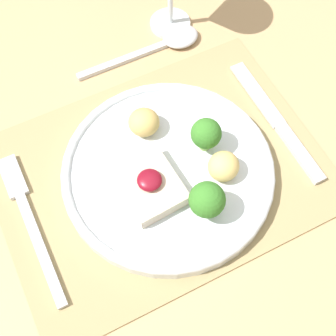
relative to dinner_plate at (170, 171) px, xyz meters
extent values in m
plane|color=gray|center=(-0.01, 0.01, -0.76)|extent=(8.00, 8.00, 0.00)
cube|color=tan|center=(-0.01, 0.01, -0.03)|extent=(1.42, 1.20, 0.03)
cube|color=#9E895B|center=(-0.01, 0.01, -0.02)|extent=(0.41, 0.30, 0.00)
cylinder|color=silver|center=(0.00, 0.00, -0.01)|extent=(0.27, 0.27, 0.02)
torus|color=silver|center=(0.00, 0.00, 0.00)|extent=(0.27, 0.27, 0.01)
cube|color=beige|center=(-0.03, -0.01, 0.01)|extent=(0.07, 0.09, 0.02)
ellipsoid|color=maroon|center=(-0.03, -0.01, 0.03)|extent=(0.03, 0.03, 0.01)
cylinder|color=#84B256|center=(0.05, 0.01, 0.01)|extent=(0.01, 0.01, 0.02)
sphere|color=#387A28|center=(0.05, 0.01, 0.03)|extent=(0.04, 0.04, 0.04)
cylinder|color=#84B256|center=(0.01, -0.07, 0.01)|extent=(0.01, 0.01, 0.02)
sphere|color=#387A28|center=(0.01, -0.07, 0.03)|extent=(0.04, 0.04, 0.04)
ellipsoid|color=#DBBC6B|center=(0.06, -0.03, 0.02)|extent=(0.05, 0.05, 0.03)
ellipsoid|color=tan|center=(0.00, 0.07, 0.02)|extent=(0.06, 0.06, 0.03)
cube|color=silver|center=(-0.18, -0.02, -0.01)|extent=(0.01, 0.15, 0.01)
cube|color=silver|center=(-0.18, 0.09, -0.01)|extent=(0.02, 0.06, 0.01)
cube|color=silver|center=(0.17, -0.05, -0.01)|extent=(0.02, 0.09, 0.01)
cube|color=silver|center=(0.17, 0.06, -0.01)|extent=(0.02, 0.12, 0.00)
cube|color=silver|center=(0.02, 0.20, -0.01)|extent=(0.14, 0.01, 0.01)
ellipsoid|color=silver|center=(0.12, 0.20, -0.01)|extent=(0.05, 0.05, 0.02)
cylinder|color=white|center=(0.12, 0.23, -0.02)|extent=(0.06, 0.06, 0.01)
cylinder|color=white|center=(0.12, 0.23, 0.03)|extent=(0.01, 0.01, 0.08)
camera|label=1|loc=(-0.12, -0.24, 0.52)|focal=50.00mm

